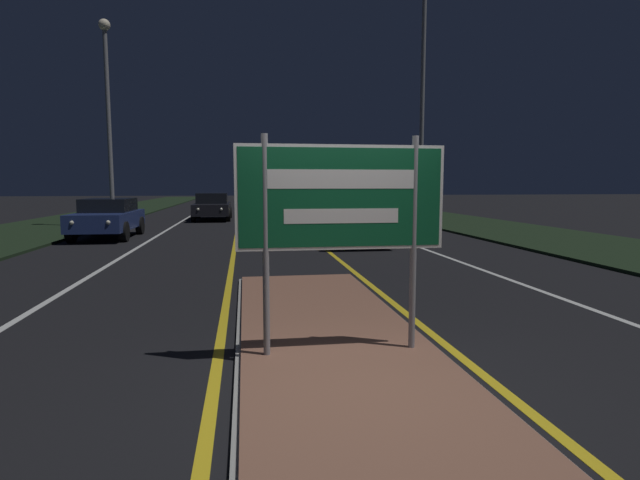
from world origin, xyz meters
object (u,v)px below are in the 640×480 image
Objects in this scene: highway_sign at (341,205)px; car_receding_1 at (381,207)px; streetlight_right_near at (424,41)px; car_receding_2 at (301,202)px; car_approaching_1 at (213,206)px; car_approaching_0 at (108,217)px; car_receding_0 at (352,219)px; streetlight_left_near at (108,101)px.

car_receding_1 is at bearing 73.23° from highway_sign.
highway_sign is 17.54m from streetlight_right_near.
car_receding_1 is 0.93× the size of car_receding_2.
car_approaching_0 is at bearing -109.50° from car_approaching_1.
car_approaching_0 is 0.91× the size of car_approaching_1.
car_receding_2 is at bearing 89.35° from car_receding_0.
car_approaching_1 is at bearing 142.77° from streetlight_right_near.
streetlight_right_near is 2.59× the size of car_receding_2.
car_receding_0 reaches higher than car_approaching_1.
car_receding_0 is (8.99, -6.79, -4.54)m from streetlight_left_near.
car_approaching_0 is (-11.66, -6.19, 0.01)m from car_receding_1.
highway_sign is at bearing -83.05° from car_approaching_1.
streetlight_right_near reaches higher than car_approaching_1.
highway_sign is at bearing -66.60° from car_approaching_0.
car_receding_0 is at bearing -37.09° from streetlight_left_near.
car_receding_2 is (-3.78, 11.61, -7.01)m from streetlight_right_near.
car_receding_1 is 13.20m from car_approaching_0.
highway_sign reaches higher than car_receding_2.
car_receding_0 is at bearing -90.65° from car_receding_2.
car_approaching_1 reaches higher than car_receding_2.
car_approaching_0 is at bearing -171.44° from streetlight_right_near.
highway_sign is at bearing -106.77° from car_receding_1.
car_approaching_1 is (-9.07, 6.89, -6.99)m from streetlight_right_near.
car_receding_1 is 1.00× the size of car_approaching_0.
streetlight_right_near is 8.26m from car_receding_1.
streetlight_right_near reaches higher than car_receding_2.
streetlight_left_near is 2.08× the size of car_receding_1.
streetlight_right_near is 2.76× the size of car_approaching_0.
streetlight_left_near is 6.09m from car_approaching_0.
car_receding_0 is 1.04× the size of car_approaching_0.
car_receding_1 is (3.48, 9.07, -0.06)m from car_receding_0.
car_receding_1 is at bearing 27.94° from car_approaching_0.
streetlight_right_near is at bearing -37.23° from car_approaching_1.
car_approaching_0 is at bearing 160.60° from car_receding_0.
car_receding_0 is 8.68m from car_approaching_0.
car_receding_0 is at bearing 77.02° from highway_sign.
highway_sign is at bearing -102.98° from car_receding_0.
car_approaching_1 is (3.89, 4.81, -4.60)m from streetlight_left_near.
streetlight_left_near is 14.01m from car_receding_2.
car_receding_2 is 1.07× the size of car_approaching_0.
car_receding_2 is at bearing 108.04° from streetlight_right_near.
streetlight_left_near reaches higher than car_approaching_0.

